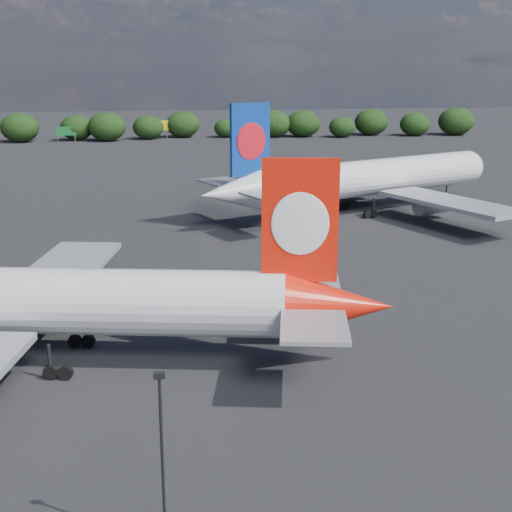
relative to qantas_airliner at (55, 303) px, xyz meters
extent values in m
plane|color=black|center=(0.26, 49.24, -5.10)|extent=(500.00, 500.00, 0.00)
cylinder|color=silver|center=(-1.76, 0.34, 0.17)|extent=(40.29, 12.75, 5.26)
cone|color=red|center=(22.02, -4.25, 0.17)|extent=(9.27, 6.76, 5.26)
cube|color=red|center=(18.92, -3.65, 6.91)|extent=(5.79, 1.61, 9.48)
ellipsoid|color=white|center=(18.86, -3.96, 6.72)|extent=(4.38, 1.04, 4.84)
ellipsoid|color=white|center=(18.98, -3.34, 6.72)|extent=(4.38, 1.04, 4.84)
cube|color=#9B9DA2|center=(18.85, -9.53, 0.59)|extent=(5.85, 7.10, 0.32)
cube|color=#9B9DA2|center=(21.05, 1.84, 0.59)|extent=(5.85, 7.10, 0.32)
cube|color=#9B9DA2|center=(-1.24, 14.18, -1.52)|extent=(10.71, 21.97, 0.58)
cylinder|color=red|center=(-4.30, 9.41, -2.89)|extent=(5.71, 3.79, 2.84)
cube|color=#9B9DA2|center=(-4.30, 9.41, -2.15)|extent=(2.33, 0.75, 1.26)
cylinder|color=black|center=(-0.29, -3.16, -3.52)|extent=(0.35, 0.35, 2.63)
cylinder|color=black|center=(-0.29, -3.16, -4.52)|extent=(1.23, 0.68, 1.16)
cylinder|color=black|center=(0.85, -3.38, -4.52)|extent=(1.23, 0.68, 1.16)
cylinder|color=black|center=(0.90, 3.04, -3.52)|extent=(0.35, 0.35, 2.63)
cylinder|color=black|center=(0.90, 3.04, -4.52)|extent=(1.23, 0.68, 1.16)
cylinder|color=black|center=(2.04, 2.82, -4.52)|extent=(1.23, 0.68, 1.16)
cylinder|color=silver|center=(42.32, 53.68, 0.56)|extent=(41.66, 22.35, 5.66)
sphere|color=silver|center=(62.03, 62.26, 0.56)|extent=(7.44, 7.44, 5.66)
cone|color=silver|center=(18.48, 43.29, 0.56)|extent=(10.55, 8.80, 5.66)
cube|color=navy|center=(21.59, 44.65, 7.79)|extent=(5.93, 3.00, 10.18)
ellipsoid|color=red|center=(21.72, 44.34, 7.59)|extent=(4.45, 2.10, 5.20)
ellipsoid|color=red|center=(21.45, 44.96, 7.59)|extent=(4.45, 2.10, 5.20)
cube|color=#9B9DA2|center=(23.03, 38.49, 1.01)|extent=(7.38, 8.25, 0.34)
cube|color=#9B9DA2|center=(18.07, 49.90, 1.01)|extent=(7.38, 8.25, 0.34)
cube|color=#9B9DA2|center=(50.27, 41.10, -1.25)|extent=(15.77, 23.67, 0.62)
cube|color=#9B9DA2|center=(38.53, 68.06, -1.25)|extent=(15.77, 23.67, 0.62)
cylinder|color=#9B9DA2|center=(50.09, 47.19, -2.72)|extent=(6.40, 5.06, 3.05)
cube|color=#9B9DA2|center=(50.09, 47.19, -1.93)|extent=(2.42, 1.30, 1.36)
cylinder|color=#9B9DA2|center=(42.86, 63.78, -2.72)|extent=(6.40, 5.06, 3.05)
cube|color=#9B9DA2|center=(42.86, 63.78, -1.93)|extent=(2.42, 1.30, 1.36)
cylinder|color=black|center=(41.61, 49.67, -3.40)|extent=(0.42, 0.42, 2.83)
cylinder|color=black|center=(41.61, 49.67, -4.48)|extent=(1.34, 0.96, 1.24)
cylinder|color=black|center=(40.47, 49.17, -4.48)|extent=(1.34, 0.96, 1.24)
cylinder|color=black|center=(38.90, 55.89, -3.40)|extent=(0.42, 0.42, 2.83)
cylinder|color=black|center=(38.90, 55.89, -4.48)|extent=(1.34, 0.96, 1.24)
cylinder|color=black|center=(37.76, 55.39, -4.48)|extent=(1.34, 0.96, 1.24)
cylinder|color=black|center=(57.88, 60.45, -3.46)|extent=(0.36, 0.36, 2.83)
cylinder|color=black|center=(57.88, 60.45, -4.59)|extent=(1.09, 0.77, 1.02)
cylinder|color=black|center=(8.07, -24.05, -0.47)|extent=(0.16, 0.16, 9.26)
cube|color=black|center=(8.07, -24.05, 4.31)|extent=(0.55, 0.30, 0.28)
cube|color=#136129|center=(-17.74, 165.24, -1.90)|extent=(6.00, 0.30, 2.60)
cylinder|color=gray|center=(-20.24, 165.24, -4.10)|extent=(0.20, 0.20, 2.00)
cylinder|color=gray|center=(-15.24, 165.24, -4.10)|extent=(0.20, 0.20, 2.00)
cube|color=yellow|center=(12.26, 171.24, -1.10)|extent=(5.00, 0.30, 3.00)
cylinder|color=gray|center=(12.26, 171.24, -3.85)|extent=(0.30, 0.30, 2.50)
ellipsoid|color=black|center=(-31.09, 165.94, -0.74)|extent=(11.32, 9.58, 8.71)
ellipsoid|color=black|center=(-14.93, 169.07, -1.27)|extent=(9.95, 8.42, 7.65)
ellipsoid|color=black|center=(-5.72, 165.39, -0.77)|extent=(11.26, 9.53, 8.66)
ellipsoid|color=black|center=(6.55, 168.90, -1.46)|extent=(9.46, 8.00, 7.28)
ellipsoid|color=black|center=(17.29, 172.83, -1.04)|extent=(10.55, 8.92, 8.11)
ellipsoid|color=black|center=(30.81, 170.89, -2.19)|extent=(7.57, 6.41, 5.83)
ellipsoid|color=black|center=(45.68, 169.25, -0.84)|extent=(11.08, 9.38, 8.53)
ellipsoid|color=black|center=(55.20, 169.08, -0.88)|extent=(10.97, 9.28, 8.44)
ellipsoid|color=black|center=(67.12, 165.98, -1.85)|extent=(8.45, 7.15, 6.50)
ellipsoid|color=black|center=(78.11, 171.05, -0.89)|extent=(10.94, 9.26, 8.42)
ellipsoid|color=black|center=(91.38, 166.99, -1.33)|extent=(9.79, 8.28, 7.53)
ellipsoid|color=black|center=(105.42, 167.43, -0.62)|extent=(11.65, 9.86, 8.96)
camera|label=1|loc=(8.25, -55.13, 18.61)|focal=50.00mm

